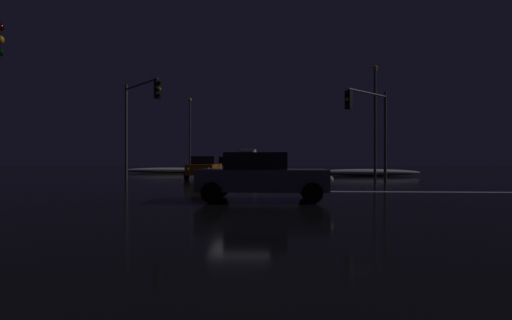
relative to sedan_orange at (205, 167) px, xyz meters
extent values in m
cube|color=black|center=(3.48, -10.03, -0.85)|extent=(120.00, 120.00, 0.10)
cube|color=white|center=(3.48, -2.01, -0.80)|extent=(0.35, 13.73, 0.01)
cube|color=yellow|center=(3.48, 9.59, -0.80)|extent=(22.00, 0.15, 0.01)
cube|color=white|center=(11.61, -10.03, -0.80)|extent=(13.73, 0.40, 0.01)
ellipsoid|color=white|center=(-5.35, 10.66, -0.53)|extent=(9.61, 1.50, 0.53)
ellipsoid|color=white|center=(12.31, 5.18, -0.52)|extent=(8.62, 1.50, 0.56)
cube|color=#C66014|center=(0.00, -0.04, -0.13)|extent=(1.80, 4.20, 0.70)
cube|color=black|center=(0.00, 0.16, 0.49)|extent=(1.60, 2.00, 0.55)
cylinder|color=black|center=(0.90, -1.59, -0.48)|extent=(0.22, 0.64, 0.64)
cylinder|color=black|center=(-0.90, -1.59, -0.48)|extent=(0.22, 0.64, 0.64)
cylinder|color=black|center=(0.90, 1.51, -0.48)|extent=(0.22, 0.64, 0.64)
cylinder|color=black|center=(-0.90, 1.51, -0.48)|extent=(0.22, 0.64, 0.64)
sphere|color=#F9EFC6|center=(0.65, -2.16, -0.08)|extent=(0.22, 0.22, 0.22)
sphere|color=#F9EFC6|center=(-0.65, -2.16, -0.08)|extent=(0.22, 0.22, 0.22)
cube|color=black|center=(0.15, 5.32, -0.13)|extent=(1.80, 4.20, 0.70)
cube|color=black|center=(0.15, 5.52, 0.49)|extent=(1.60, 2.00, 0.55)
cylinder|color=black|center=(1.05, 3.77, -0.48)|extent=(0.22, 0.64, 0.64)
cylinder|color=black|center=(-0.75, 3.77, -0.48)|extent=(0.22, 0.64, 0.64)
cylinder|color=black|center=(1.05, 6.87, -0.48)|extent=(0.22, 0.64, 0.64)
cylinder|color=black|center=(-0.75, 6.87, -0.48)|extent=(0.22, 0.64, 0.64)
sphere|color=#F9EFC6|center=(0.80, 3.20, -0.08)|extent=(0.22, 0.22, 0.22)
sphere|color=#F9EFC6|center=(-0.50, 3.20, -0.08)|extent=(0.22, 0.22, 0.22)
cube|color=silver|center=(-0.28, 11.34, -0.13)|extent=(1.80, 4.20, 0.70)
cube|color=black|center=(-0.28, 11.54, 0.49)|extent=(1.60, 2.00, 0.55)
cylinder|color=black|center=(0.62, 9.79, -0.48)|extent=(0.22, 0.64, 0.64)
cylinder|color=black|center=(-1.18, 9.79, -0.48)|extent=(0.22, 0.64, 0.64)
cylinder|color=black|center=(0.62, 12.89, -0.48)|extent=(0.22, 0.64, 0.64)
cylinder|color=black|center=(-1.18, 12.89, -0.48)|extent=(0.22, 0.64, 0.64)
sphere|color=#F9EFC6|center=(0.37, 9.22, -0.08)|extent=(0.22, 0.22, 0.22)
sphere|color=#F9EFC6|center=(-0.93, 9.22, -0.08)|extent=(0.22, 0.22, 0.22)
cube|color=#14512D|center=(0.21, 17.59, -0.13)|extent=(1.80, 4.20, 0.70)
cube|color=black|center=(0.21, 17.79, 0.49)|extent=(1.60, 2.00, 0.55)
cylinder|color=black|center=(1.11, 16.04, -0.48)|extent=(0.22, 0.64, 0.64)
cylinder|color=black|center=(-0.69, 16.04, -0.48)|extent=(0.22, 0.64, 0.64)
cylinder|color=black|center=(1.11, 19.14, -0.48)|extent=(0.22, 0.64, 0.64)
cylinder|color=black|center=(-0.69, 19.14, -0.48)|extent=(0.22, 0.64, 0.64)
sphere|color=#F9EFC6|center=(0.86, 15.47, -0.08)|extent=(0.22, 0.22, 0.22)
sphere|color=#F9EFC6|center=(-0.44, 15.47, -0.08)|extent=(0.22, 0.22, 0.22)
cube|color=#B7B7BC|center=(-0.22, 24.31, -0.13)|extent=(1.80, 4.20, 0.70)
cube|color=black|center=(-0.22, 24.51, 0.49)|extent=(1.60, 2.00, 0.55)
cylinder|color=black|center=(0.68, 22.76, -0.48)|extent=(0.22, 0.64, 0.64)
cylinder|color=black|center=(-1.12, 22.76, -0.48)|extent=(0.22, 0.64, 0.64)
cylinder|color=black|center=(0.68, 25.86, -0.48)|extent=(0.22, 0.64, 0.64)
cylinder|color=black|center=(-1.12, 25.86, -0.48)|extent=(0.22, 0.64, 0.64)
sphere|color=#F9EFC6|center=(0.43, 22.19, -0.08)|extent=(0.22, 0.22, 0.22)
sphere|color=#F9EFC6|center=(-0.87, 22.19, -0.08)|extent=(0.22, 0.22, 0.22)
cube|color=navy|center=(0.22, 30.42, -0.13)|extent=(1.80, 4.20, 0.70)
cube|color=black|center=(0.22, 30.62, 0.49)|extent=(1.60, 2.00, 0.55)
cylinder|color=black|center=(1.12, 28.87, -0.48)|extent=(0.22, 0.64, 0.64)
cylinder|color=black|center=(-0.68, 28.87, -0.48)|extent=(0.22, 0.64, 0.64)
cylinder|color=black|center=(1.12, 31.97, -0.48)|extent=(0.22, 0.64, 0.64)
cylinder|color=black|center=(-0.68, 31.97, -0.48)|extent=(0.22, 0.64, 0.64)
sphere|color=#F9EFC6|center=(0.87, 28.30, -0.08)|extent=(0.22, 0.22, 0.22)
sphere|color=#F9EFC6|center=(-0.43, 28.30, -0.08)|extent=(0.22, 0.22, 0.22)
cube|color=beige|center=(0.14, 33.87, 0.83)|extent=(2.40, 2.20, 2.30)
cube|color=silver|center=(0.14, 38.37, 0.98)|extent=(2.40, 5.00, 2.60)
cylinder|color=black|center=(1.34, 34.47, -0.32)|extent=(0.28, 0.96, 0.96)
cylinder|color=black|center=(-1.06, 34.47, -0.32)|extent=(0.28, 0.96, 0.96)
cylinder|color=black|center=(1.34, 39.17, -0.32)|extent=(0.28, 0.96, 0.96)
cylinder|color=black|center=(-1.06, 39.17, -0.32)|extent=(0.28, 0.96, 0.96)
sphere|color=#F9EFC6|center=(0.99, 32.72, 0.23)|extent=(0.26, 0.26, 0.26)
sphere|color=#F9EFC6|center=(-0.71, 32.72, 0.23)|extent=(0.26, 0.26, 0.26)
cube|color=slate|center=(4.55, -13.47, -0.13)|extent=(4.20, 1.80, 0.70)
cube|color=black|center=(4.35, -13.47, 0.49)|extent=(2.00, 1.60, 0.55)
cylinder|color=black|center=(6.10, -12.57, -0.48)|extent=(0.64, 0.22, 0.64)
cylinder|color=black|center=(6.10, -14.37, -0.48)|extent=(0.64, 0.22, 0.64)
cylinder|color=black|center=(3.00, -12.57, -0.48)|extent=(0.64, 0.22, 0.64)
cylinder|color=black|center=(3.00, -14.37, -0.48)|extent=(0.64, 0.22, 0.64)
sphere|color=#F9EFC6|center=(6.67, -12.82, -0.08)|extent=(0.22, 0.22, 0.22)
sphere|color=#F9EFC6|center=(6.67, -14.12, -0.08)|extent=(0.22, 0.22, 0.22)
cylinder|color=#4C4C51|center=(11.91, -1.61, 2.02)|extent=(0.18, 0.18, 5.64)
cylinder|color=#4C4C51|center=(10.49, -3.02, 4.54)|extent=(2.92, 2.92, 0.12)
cube|color=black|center=(9.07, -4.44, 3.91)|extent=(0.46, 0.46, 1.05)
sphere|color=black|center=(8.96, -4.55, 4.26)|extent=(0.22, 0.22, 0.22)
sphere|color=orange|center=(8.96, -4.55, 3.91)|extent=(0.22, 0.22, 0.22)
sphere|color=black|center=(8.96, -4.55, 3.57)|extent=(0.22, 0.22, 0.22)
sphere|color=black|center=(-2.53, -16.04, 4.16)|extent=(0.22, 0.22, 0.22)
sphere|color=orange|center=(-2.53, -16.04, 3.82)|extent=(0.22, 0.22, 0.22)
sphere|color=black|center=(-2.53, -16.04, 3.47)|extent=(0.22, 0.22, 0.22)
cylinder|color=#4C4C51|center=(-4.95, -1.61, 2.34)|extent=(0.18, 0.18, 6.28)
cylinder|color=#4C4C51|center=(-3.37, -3.19, 5.18)|extent=(3.24, 3.24, 0.12)
cube|color=black|center=(-1.79, -4.76, 4.56)|extent=(0.46, 0.46, 1.05)
sphere|color=black|center=(-1.68, -4.88, 4.90)|extent=(0.22, 0.22, 0.22)
sphere|color=orange|center=(-1.68, -4.88, 4.56)|extent=(0.22, 0.22, 0.22)
sphere|color=black|center=(-1.68, -4.88, 4.21)|extent=(0.22, 0.22, 0.22)
cylinder|color=#424247|center=(12.61, 3.59, 3.31)|extent=(0.20, 0.20, 8.23)
sphere|color=#F9AD47|center=(12.61, 3.59, 7.61)|extent=(0.44, 0.44, 0.44)
cylinder|color=#424247|center=(-5.65, 19.59, 3.45)|extent=(0.20, 0.20, 8.50)
sphere|color=#F9AD47|center=(-5.65, 19.59, 7.88)|extent=(0.44, 0.44, 0.44)
camera|label=1|loc=(5.02, -25.83, 0.54)|focal=26.27mm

